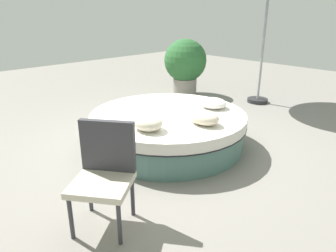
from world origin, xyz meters
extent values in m
plane|color=gray|center=(0.00, 0.00, 0.00)|extent=(16.00, 16.00, 0.00)
cylinder|color=#4C726B|center=(0.00, 0.00, 0.18)|extent=(2.19, 2.19, 0.36)
cylinder|color=black|center=(0.00, 0.00, 0.36)|extent=(2.27, 2.27, 0.02)
cylinder|color=silver|center=(0.00, 0.00, 0.43)|extent=(2.26, 2.26, 0.15)
ellipsoid|color=beige|center=(-0.31, 0.65, 0.60)|extent=(0.42, 0.34, 0.19)
ellipsoid|color=beige|center=(-0.66, -0.01, 0.60)|extent=(0.43, 0.32, 0.18)
ellipsoid|color=white|center=(-0.29, -0.67, 0.58)|extent=(0.41, 0.38, 0.15)
cylinder|color=#333338|center=(-1.24, 1.77, 0.21)|extent=(0.04, 0.04, 0.42)
cylinder|color=#333338|center=(-0.89, 2.03, 0.21)|extent=(0.04, 0.04, 0.42)
cylinder|color=#333338|center=(-0.99, 1.44, 0.21)|extent=(0.04, 0.04, 0.42)
cylinder|color=#333338|center=(-0.64, 1.70, 0.21)|extent=(0.04, 0.04, 0.42)
cube|color=beige|center=(-0.94, 1.73, 0.45)|extent=(0.72, 0.71, 0.06)
cube|color=#333338|center=(-0.81, 1.56, 0.73)|extent=(0.45, 0.36, 0.50)
cylinder|color=#262628|center=(0.30, -3.01, 0.04)|extent=(0.44, 0.44, 0.08)
cylinder|color=#99999E|center=(0.30, -3.01, 1.28)|extent=(0.05, 0.05, 2.56)
cylinder|color=gray|center=(1.88, -2.37, 0.19)|extent=(0.55, 0.55, 0.38)
sphere|color=#2D6633|center=(1.88, -2.37, 0.80)|extent=(0.98, 0.98, 0.98)
camera|label=1|loc=(-3.13, 3.01, 1.93)|focal=33.67mm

